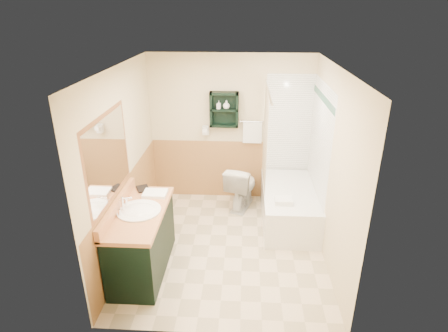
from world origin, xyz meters
TOP-DOWN VIEW (x-y plane):
  - floor at (0.00, 0.00)m, footprint 3.00×3.00m
  - back_wall at (0.00, 1.52)m, footprint 2.60×0.04m
  - left_wall at (-1.32, 0.00)m, footprint 0.04×3.00m
  - right_wall at (1.32, 0.00)m, footprint 0.04×3.00m
  - ceiling at (0.00, 0.00)m, footprint 2.60×3.00m
  - wainscot_left at (-1.29, 0.00)m, footprint 2.98×2.98m
  - wainscot_back at (0.00, 1.49)m, footprint 2.58×2.58m
  - mirror_frame at (-1.27, -0.55)m, footprint 1.30×1.30m
  - mirror_glass at (-1.27, -0.55)m, footprint 1.20×1.20m
  - tile_right at (1.28, 0.75)m, footprint 1.50×1.50m
  - tile_back at (1.03, 1.48)m, footprint 0.95×0.95m
  - tile_accent at (1.27, 0.75)m, footprint 1.50×1.50m
  - wall_shelf at (-0.10, 1.41)m, footprint 0.45×0.15m
  - hair_dryer at (-0.40, 1.43)m, footprint 0.10×0.24m
  - towel_bar at (0.35, 1.45)m, footprint 0.40×0.06m
  - curtain_rod at (0.53, 0.75)m, footprint 0.03×1.60m
  - shower_curtain at (0.53, 0.92)m, footprint 1.05×1.05m
  - vanity at (-0.99, -0.53)m, footprint 0.59×1.30m
  - bathtub at (0.93, 0.69)m, footprint 0.81×1.50m
  - toilet at (0.20, 1.13)m, footprint 0.60×0.81m
  - counter_towel at (-0.89, -0.11)m, footprint 0.29×0.23m
  - vanity_book at (-1.16, -0.00)m, footprint 0.15×0.08m
  - tub_towel at (0.78, 0.29)m, footprint 0.24×0.20m
  - soap_bottle_a at (-0.18, 1.40)m, footprint 0.08×0.14m
  - soap_bottle_b at (-0.07, 1.40)m, footprint 0.14×0.16m

SIDE VIEW (x-z plane):
  - floor at x=0.00m, z-range 0.00..0.00m
  - bathtub at x=0.93m, z-range 0.00..0.54m
  - toilet at x=0.20m, z-range 0.00..0.71m
  - vanity at x=-0.99m, z-range 0.00..0.82m
  - wainscot_left at x=-1.29m, z-range 0.00..1.00m
  - wainscot_back at x=0.00m, z-range 0.00..1.00m
  - tub_towel at x=0.78m, z-range 0.54..0.61m
  - counter_towel at x=-0.89m, z-range 0.82..0.86m
  - vanity_book at x=-1.16m, z-range 0.82..1.03m
  - tile_right at x=1.28m, z-range 0.00..2.10m
  - tile_back at x=1.03m, z-range 0.00..2.10m
  - shower_curtain at x=0.53m, z-range 0.30..2.00m
  - back_wall at x=0.00m, z-range 0.00..2.40m
  - left_wall at x=-1.32m, z-range 0.00..2.40m
  - right_wall at x=1.32m, z-range 0.00..2.40m
  - hair_dryer at x=-0.40m, z-range 1.11..1.29m
  - towel_bar at x=0.35m, z-range 1.15..1.55m
  - mirror_frame at x=-1.27m, z-range 1.00..2.00m
  - mirror_glass at x=-1.27m, z-range 1.05..1.95m
  - wall_shelf at x=-0.10m, z-range 1.27..1.83m
  - soap_bottle_a at x=-0.18m, z-range 1.56..1.62m
  - soap_bottle_b at x=-0.07m, z-range 1.56..1.67m
  - tile_accent at x=1.27m, z-range 1.85..1.95m
  - curtain_rod at x=0.53m, z-range 1.98..2.02m
  - ceiling at x=0.00m, z-range 2.40..2.44m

